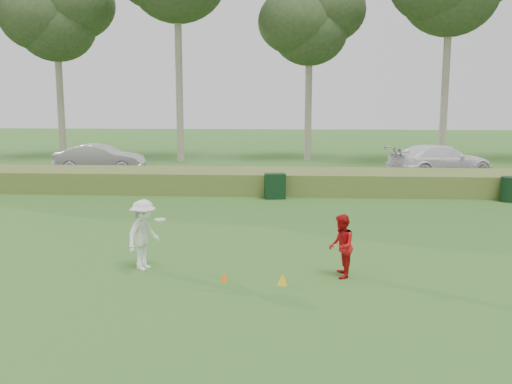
# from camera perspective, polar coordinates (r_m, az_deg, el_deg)

# --- Properties ---
(ground) EXTENTS (120.00, 120.00, 0.00)m
(ground) POSITION_cam_1_polar(r_m,az_deg,el_deg) (13.08, -1.16, -8.53)
(ground) COLOR #2D6120
(ground) RESTS_ON ground
(reed_strip) EXTENTS (80.00, 3.00, 0.90)m
(reed_strip) POSITION_cam_1_polar(r_m,az_deg,el_deg) (24.68, 1.22, 1.11)
(reed_strip) COLOR #566B2A
(reed_strip) RESTS_ON ground
(park_road) EXTENTS (80.00, 6.00, 0.06)m
(park_road) POSITION_cam_1_polar(r_m,az_deg,el_deg) (29.68, 1.64, 1.71)
(park_road) COLOR #2D2D2D
(park_road) RESTS_ON ground
(tree_2) EXTENTS (6.50, 6.50, 12.00)m
(tree_2) POSITION_cam_1_polar(r_m,az_deg,el_deg) (39.70, -19.39, 16.10)
(tree_2) COLOR gray
(tree_2) RESTS_ON ground
(tree_4) EXTENTS (6.24, 6.24, 11.50)m
(tree_4) POSITION_cam_1_polar(r_m,az_deg,el_deg) (37.18, 5.37, 16.48)
(tree_4) COLOR gray
(tree_4) RESTS_ON ground
(player_white) EXTENTS (1.03, 1.23, 1.67)m
(player_white) POSITION_cam_1_polar(r_m,az_deg,el_deg) (13.72, -11.18, -4.22)
(player_white) COLOR white
(player_white) RESTS_ON ground
(player_red) EXTENTS (0.57, 0.72, 1.44)m
(player_red) POSITION_cam_1_polar(r_m,az_deg,el_deg) (13.05, 8.52, -5.37)
(player_red) COLOR red
(player_red) RESTS_ON ground
(cone_orange) EXTENTS (0.18, 0.18, 0.20)m
(cone_orange) POSITION_cam_1_polar(r_m,az_deg,el_deg) (12.82, -3.23, -8.45)
(cone_orange) COLOR orange
(cone_orange) RESTS_ON ground
(cone_yellow) EXTENTS (0.22, 0.22, 0.24)m
(cone_yellow) POSITION_cam_1_polar(r_m,az_deg,el_deg) (12.56, 2.66, -8.72)
(cone_yellow) COLOR yellow
(cone_yellow) RESTS_ON ground
(utility_cabinet) EXTENTS (0.89, 0.63, 1.02)m
(utility_cabinet) POSITION_cam_1_polar(r_m,az_deg,el_deg) (22.88, 1.91, 0.59)
(utility_cabinet) COLOR black
(utility_cabinet) RESTS_ON ground
(trash_bin) EXTENTS (0.77, 0.77, 0.98)m
(trash_bin) POSITION_cam_1_polar(r_m,az_deg,el_deg) (24.32, 23.97, 0.26)
(trash_bin) COLOR black
(trash_bin) RESTS_ON ground
(car_mid) EXTENTS (4.68, 1.85, 1.52)m
(car_mid) POSITION_cam_1_polar(r_m,az_deg,el_deg) (31.22, -15.31, 3.22)
(car_mid) COLOR #B8B9BD
(car_mid) RESTS_ON park_road
(car_right) EXTENTS (5.92, 4.01, 1.59)m
(car_right) POSITION_cam_1_polar(r_m,az_deg,el_deg) (30.42, 17.93, 3.01)
(car_right) COLOR white
(car_right) RESTS_ON park_road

